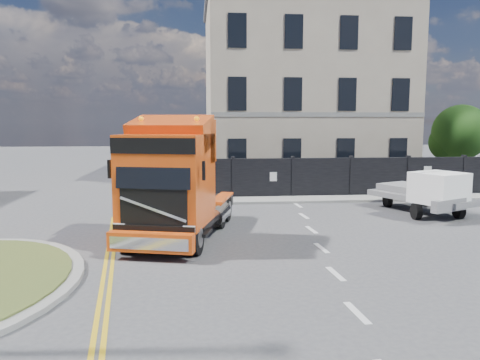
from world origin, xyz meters
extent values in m
plane|color=#424244|center=(0.00, 0.00, 0.00)|extent=(120.00, 120.00, 0.00)
cube|color=black|center=(6.00, 9.00, 1.00)|extent=(18.00, 0.25, 2.00)
cube|color=#BCAF96|center=(6.00, 16.50, 5.50)|extent=(12.00, 10.00, 11.00)
cube|color=#4F4F55|center=(6.00, 16.50, 11.25)|extent=(12.30, 10.30, 0.50)
cylinder|color=#382619|center=(14.50, 12.00, 1.20)|extent=(0.24, 0.24, 2.40)
sphere|color=#173610|center=(14.50, 12.00, 3.20)|extent=(3.20, 3.20, 3.20)
sphere|color=#173610|center=(14.00, 12.40, 2.60)|extent=(2.20, 2.20, 2.20)
cube|color=gray|center=(6.00, 8.10, 0.06)|extent=(20.00, 1.60, 0.12)
cube|color=black|center=(-1.26, 1.90, 0.73)|extent=(3.83, 6.52, 0.44)
cube|color=#E04A0F|center=(-1.69, 0.25, 2.09)|extent=(2.98, 3.05, 2.72)
cube|color=#E04A0F|center=(-1.43, 1.24, 3.21)|extent=(2.57, 1.45, 1.36)
cube|color=black|center=(-2.00, -0.95, 2.48)|extent=(2.08, 0.59, 1.02)
cube|color=#E04A0F|center=(-2.08, -1.25, 0.53)|extent=(2.44, 0.94, 0.53)
cylinder|color=black|center=(-2.90, -0.24, 0.51)|extent=(0.55, 1.06, 1.01)
cylinder|color=gray|center=(-2.90, -0.24, 0.51)|extent=(0.48, 0.63, 0.56)
cylinder|color=black|center=(-0.87, -0.76, 0.51)|extent=(0.55, 1.06, 1.01)
cylinder|color=gray|center=(-0.87, -0.76, 0.51)|extent=(0.48, 0.63, 0.56)
cylinder|color=black|center=(-2.04, 3.10, 0.51)|extent=(0.55, 1.06, 1.01)
cylinder|color=gray|center=(-2.04, 3.10, 0.51)|extent=(0.48, 0.63, 0.56)
cylinder|color=black|center=(-0.01, 2.58, 0.51)|extent=(0.55, 1.06, 1.01)
cylinder|color=gray|center=(-0.01, 2.58, 0.51)|extent=(0.48, 0.63, 0.56)
cylinder|color=black|center=(-1.75, 4.23, 0.51)|extent=(0.55, 1.06, 1.01)
cylinder|color=gray|center=(-1.75, 4.23, 0.51)|extent=(0.48, 0.63, 0.56)
cylinder|color=black|center=(0.29, 3.71, 0.51)|extent=(0.55, 1.06, 1.01)
cylinder|color=gray|center=(0.29, 3.71, 0.51)|extent=(0.48, 0.63, 0.56)
cube|color=slate|center=(8.64, 4.75, 0.65)|extent=(3.50, 4.75, 0.23)
cube|color=white|center=(8.64, 3.36, 1.25)|extent=(2.30, 2.26, 1.20)
cylinder|color=black|center=(7.77, 3.36, 0.32)|extent=(0.23, 0.65, 0.65)
cylinder|color=black|center=(9.52, 3.36, 0.32)|extent=(0.23, 0.65, 0.65)
cylinder|color=black|center=(7.77, 6.13, 0.32)|extent=(0.23, 0.65, 0.65)
cylinder|color=black|center=(9.52, 6.13, 0.32)|extent=(0.23, 0.65, 0.65)
camera|label=1|loc=(-0.81, -13.93, 3.83)|focal=35.00mm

